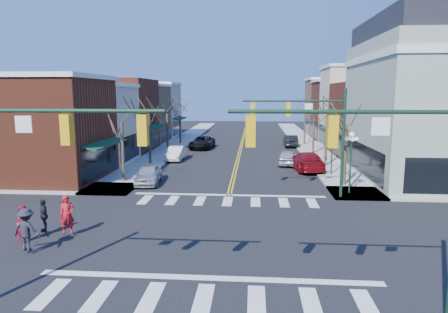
% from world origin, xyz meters
% --- Properties ---
extents(ground, '(160.00, 160.00, 0.00)m').
position_xyz_m(ground, '(0.00, 0.00, 0.00)').
color(ground, black).
rests_on(ground, ground).
extents(sidewalk_left, '(3.50, 70.00, 0.15)m').
position_xyz_m(sidewalk_left, '(-8.75, 20.00, 0.07)').
color(sidewalk_left, '#9E9B93').
rests_on(sidewalk_left, ground).
extents(sidewalk_right, '(3.50, 70.00, 0.15)m').
position_xyz_m(sidewalk_right, '(8.75, 20.00, 0.07)').
color(sidewalk_right, '#9E9B93').
rests_on(sidewalk_right, ground).
extents(bldg_left_brick_a, '(10.00, 8.50, 8.00)m').
position_xyz_m(bldg_left_brick_a, '(-15.50, 11.75, 4.00)').
color(bldg_left_brick_a, maroon).
rests_on(bldg_left_brick_a, ground).
extents(bldg_left_stucco_a, '(10.00, 7.00, 7.50)m').
position_xyz_m(bldg_left_stucco_a, '(-15.50, 19.50, 3.75)').
color(bldg_left_stucco_a, beige).
rests_on(bldg_left_stucco_a, ground).
extents(bldg_left_brick_b, '(10.00, 9.00, 8.50)m').
position_xyz_m(bldg_left_brick_b, '(-15.50, 27.50, 4.25)').
color(bldg_left_brick_b, maroon).
rests_on(bldg_left_brick_b, ground).
extents(bldg_left_tan, '(10.00, 7.50, 7.80)m').
position_xyz_m(bldg_left_tan, '(-15.50, 35.75, 3.90)').
color(bldg_left_tan, '#8A6E4C').
rests_on(bldg_left_tan, ground).
extents(bldg_left_stucco_b, '(10.00, 8.00, 8.20)m').
position_xyz_m(bldg_left_stucco_b, '(-15.50, 43.50, 4.10)').
color(bldg_left_stucco_b, beige).
rests_on(bldg_left_stucco_b, ground).
extents(bldg_right_brick_a, '(10.00, 8.50, 8.00)m').
position_xyz_m(bldg_right_brick_a, '(15.50, 25.75, 4.00)').
color(bldg_right_brick_a, maroon).
rests_on(bldg_right_brick_a, ground).
extents(bldg_right_stucco, '(10.00, 7.00, 10.00)m').
position_xyz_m(bldg_right_stucco, '(15.50, 33.50, 5.00)').
color(bldg_right_stucco, beige).
rests_on(bldg_right_stucco, ground).
extents(bldg_right_brick_b, '(10.00, 8.00, 8.50)m').
position_xyz_m(bldg_right_brick_b, '(15.50, 41.00, 4.25)').
color(bldg_right_brick_b, maroon).
rests_on(bldg_right_brick_b, ground).
extents(bldg_right_tan, '(10.00, 8.00, 9.00)m').
position_xyz_m(bldg_right_tan, '(15.50, 49.00, 4.50)').
color(bldg_right_tan, '#8A6E4C').
rests_on(bldg_right_tan, ground).
extents(victorian_corner, '(12.25, 14.25, 13.30)m').
position_xyz_m(victorian_corner, '(16.50, 14.50, 6.66)').
color(victorian_corner, '#96A48E').
rests_on(victorian_corner, ground).
extents(traffic_mast_near_left, '(6.60, 0.28, 7.20)m').
position_xyz_m(traffic_mast_near_left, '(-5.55, -7.40, 4.71)').
color(traffic_mast_near_left, '#14331E').
rests_on(traffic_mast_near_left, ground).
extents(traffic_mast_near_right, '(6.60, 0.28, 7.20)m').
position_xyz_m(traffic_mast_near_right, '(5.55, -7.40, 4.71)').
color(traffic_mast_near_right, '#14331E').
rests_on(traffic_mast_near_right, ground).
extents(traffic_mast_far_right, '(6.60, 0.28, 7.20)m').
position_xyz_m(traffic_mast_far_right, '(5.55, 7.40, 4.71)').
color(traffic_mast_far_right, '#14331E').
rests_on(traffic_mast_far_right, ground).
extents(lamppost_corner, '(0.36, 0.36, 4.33)m').
position_xyz_m(lamppost_corner, '(8.20, 8.50, 2.96)').
color(lamppost_corner, '#14331E').
rests_on(lamppost_corner, ground).
extents(lamppost_midblock, '(0.36, 0.36, 4.33)m').
position_xyz_m(lamppost_midblock, '(8.20, 15.00, 2.96)').
color(lamppost_midblock, '#14331E').
rests_on(lamppost_midblock, ground).
extents(tree_left_a, '(0.24, 0.24, 4.76)m').
position_xyz_m(tree_left_a, '(-8.40, 11.00, 2.38)').
color(tree_left_a, '#382B21').
rests_on(tree_left_a, ground).
extents(tree_left_b, '(0.24, 0.24, 5.04)m').
position_xyz_m(tree_left_b, '(-8.40, 19.00, 2.52)').
color(tree_left_b, '#382B21').
rests_on(tree_left_b, ground).
extents(tree_left_c, '(0.24, 0.24, 4.55)m').
position_xyz_m(tree_left_c, '(-8.40, 27.00, 2.27)').
color(tree_left_c, '#382B21').
rests_on(tree_left_c, ground).
extents(tree_left_d, '(0.24, 0.24, 4.90)m').
position_xyz_m(tree_left_d, '(-8.40, 35.00, 2.45)').
color(tree_left_d, '#382B21').
rests_on(tree_left_d, ground).
extents(tree_right_a, '(0.24, 0.24, 4.62)m').
position_xyz_m(tree_right_a, '(8.40, 11.00, 2.31)').
color(tree_right_a, '#382B21').
rests_on(tree_right_a, ground).
extents(tree_right_b, '(0.24, 0.24, 5.18)m').
position_xyz_m(tree_right_b, '(8.40, 19.00, 2.59)').
color(tree_right_b, '#382B21').
rests_on(tree_right_b, ground).
extents(tree_right_c, '(0.24, 0.24, 4.83)m').
position_xyz_m(tree_right_c, '(8.40, 27.00, 2.42)').
color(tree_right_c, '#382B21').
rests_on(tree_right_c, ground).
extents(tree_right_d, '(0.24, 0.24, 4.97)m').
position_xyz_m(tree_right_d, '(8.40, 35.00, 2.48)').
color(tree_right_d, '#382B21').
rests_on(tree_right_d, ground).
extents(car_left_near, '(2.18, 4.49, 1.48)m').
position_xyz_m(car_left_near, '(-6.40, 10.84, 0.74)').
color(car_left_near, silver).
rests_on(car_left_near, ground).
extents(car_left_mid, '(1.62, 4.42, 1.45)m').
position_xyz_m(car_left_mid, '(-6.40, 21.74, 0.72)').
color(car_left_mid, white).
rests_on(car_left_mid, ground).
extents(car_left_far, '(2.95, 5.72, 1.54)m').
position_xyz_m(car_left_far, '(-4.80, 30.57, 0.77)').
color(car_left_far, black).
rests_on(car_left_far, ground).
extents(car_right_near, '(3.01, 6.02, 1.68)m').
position_xyz_m(car_right_near, '(6.40, 17.15, 0.84)').
color(car_right_near, maroon).
rests_on(car_right_near, ground).
extents(car_right_mid, '(2.14, 4.44, 1.46)m').
position_xyz_m(car_right_mid, '(4.90, 19.87, 0.73)').
color(car_right_mid, silver).
rests_on(car_right_mid, ground).
extents(car_right_far, '(1.62, 4.60, 1.51)m').
position_xyz_m(car_right_far, '(6.40, 33.24, 0.76)').
color(car_right_far, black).
rests_on(car_right_far, ground).
extents(pedestrian_red_a, '(0.83, 0.76, 1.90)m').
position_xyz_m(pedestrian_red_a, '(-7.30, -0.74, 1.10)').
color(pedestrian_red_a, red).
rests_on(pedestrian_red_a, sidewalk_left).
extents(pedestrian_red_b, '(0.63, 0.81, 1.63)m').
position_xyz_m(pedestrian_red_b, '(-8.96, -1.61, 0.97)').
color(pedestrian_red_b, red).
rests_on(pedestrian_red_b, sidewalk_left).
extents(pedestrian_dark_a, '(0.80, 1.02, 1.62)m').
position_xyz_m(pedestrian_dark_a, '(-8.63, -0.47, 0.96)').
color(pedestrian_dark_a, black).
rests_on(pedestrian_dark_a, sidewalk_left).
extents(pedestrian_dark_b, '(1.27, 0.81, 1.88)m').
position_xyz_m(pedestrian_dark_b, '(-8.10, -2.88, 1.09)').
color(pedestrian_dark_b, black).
rests_on(pedestrian_dark_b, sidewalk_left).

